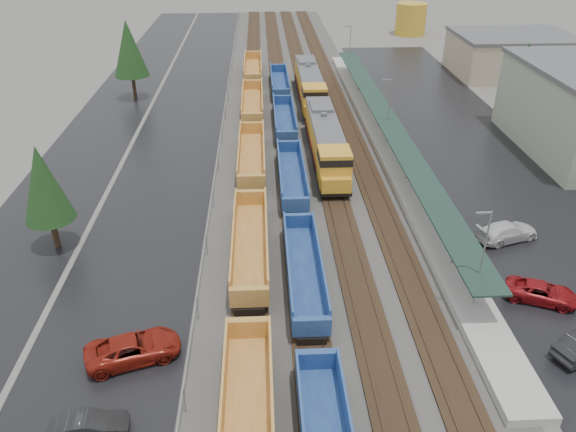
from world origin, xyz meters
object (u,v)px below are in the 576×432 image
storage_tank (411,19)px  locomotive_trail (310,85)px  parked_car_west_c (133,349)px  well_string_yellow (251,194)px  parked_car_east_b (542,292)px  parked_car_west_b (89,426)px  parked_car_east_c (507,232)px  locomotive_lead (326,142)px  well_string_blue (297,216)px

storage_tank → locomotive_trail: bearing=-119.3°
locomotive_trail → parked_car_west_c: 52.58m
well_string_yellow → parked_car_east_b: size_ratio=21.00×
parked_car_west_c → well_string_yellow: bearing=-37.8°
storage_tank → parked_car_east_b: size_ratio=1.29×
well_string_yellow → parked_car_east_b: bearing=-36.7°
parked_car_west_b → parked_car_east_c: 35.24m
parked_car_east_b → locomotive_lead: bearing=50.9°
storage_tank → parked_car_east_b: (-12.32, -90.58, -2.50)m
well_string_yellow → storage_tank: storage_tank is taller
storage_tank → parked_car_west_c: storage_tank is taller
well_string_blue → parked_car_east_b: (16.81, -11.13, -0.45)m
well_string_yellow → parked_car_east_c: size_ratio=19.18×
parked_car_west_c → well_string_blue: bearing=-53.7°
well_string_blue → parked_car_west_c: (-11.18, -15.61, -0.32)m
locomotive_trail → well_string_yellow: bearing=-104.8°
well_string_blue → locomotive_lead: bearing=73.7°
locomotive_lead → storage_tank: bearing=69.1°
locomotive_lead → parked_car_east_c: bearing=-50.8°
locomotive_trail → parked_car_east_c: 40.03m
locomotive_trail → parked_car_west_b: (-16.48, -56.05, -1.77)m
well_string_blue → parked_car_west_b: (-12.48, -21.34, -0.46)m
locomotive_lead → well_string_yellow: (-8.00, -9.34, -1.23)m
locomotive_trail → well_string_yellow: (-8.00, -30.34, -1.23)m
well_string_yellow → parked_car_east_b: 25.95m
locomotive_trail → well_string_blue: locomotive_trail is taller
parked_car_east_c → parked_car_east_b: bearing=156.9°
well_string_blue → parked_car_east_c: bearing=-9.4°
storage_tank → parked_car_west_b: 109.08m
well_string_yellow → parked_car_east_c: (21.55, -7.28, -0.43)m
locomotive_lead → well_string_blue: 14.34m
locomotive_lead → parked_car_east_c: size_ratio=3.74×
locomotive_lead → well_string_blue: size_ratio=0.21×
parked_car_west_b → parked_car_east_c: bearing=-65.1°
parked_car_west_b → parked_car_east_b: 31.02m
locomotive_lead → locomotive_trail: (0.00, 21.00, 0.00)m
well_string_yellow → well_string_blue: bearing=-47.5°
well_string_blue → parked_car_east_c: 17.80m
parked_car_east_c → parked_car_west_c: bearing=95.9°
well_string_yellow → parked_car_east_b: well_string_yellow is taller
well_string_blue → parked_car_west_b: size_ratio=23.27×
locomotive_lead → locomotive_trail: same height
storage_tank → parked_car_east_b: bearing=-97.7°
parked_car_west_c → parked_car_east_c: (28.74, 12.69, -0.02)m
storage_tank → parked_car_east_c: size_ratio=1.17×
parked_car_west_b → parked_car_east_c: (30.04, 18.43, 0.11)m
well_string_yellow → locomotive_lead: bearing=49.4°
parked_car_east_c → well_string_blue: bearing=62.7°
locomotive_lead → parked_car_east_b: locomotive_lead is taller
locomotive_lead → well_string_yellow: size_ratio=0.20×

